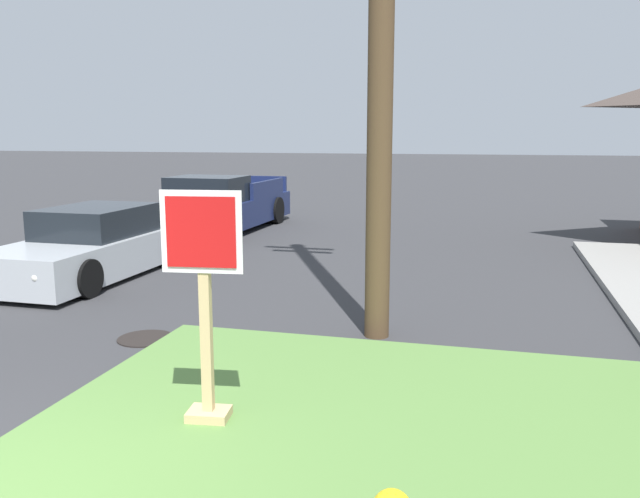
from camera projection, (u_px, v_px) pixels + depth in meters
name	position (u px, v px, depth m)	size (l,w,h in m)	color
grass_corner_patch	(348.00, 447.00, 5.29)	(5.58, 5.36, 0.08)	#567F3D
stop_sign	(205.00, 314.00, 5.54)	(0.69, 0.33, 2.01)	tan
manhole_cover	(146.00, 338.00, 8.19)	(0.70, 0.70, 0.02)	black
parked_sedan_silver	(93.00, 247.00, 11.69)	(1.87, 4.36, 1.25)	#ADB2B7
pickup_truck_navy	(219.00, 208.00, 17.19)	(2.23, 5.60, 1.48)	#19234C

